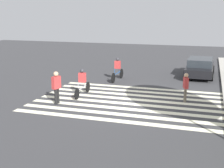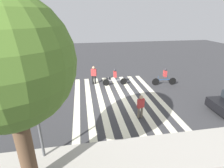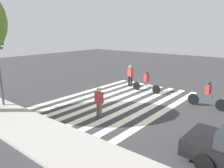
% 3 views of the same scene
% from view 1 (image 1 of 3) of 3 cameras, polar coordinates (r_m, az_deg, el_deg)
% --- Properties ---
extents(ground_plane, '(60.00, 60.00, 0.00)m').
position_cam_1_polar(ground_plane, '(17.14, 2.92, -3.17)').
color(ground_plane, '#38383A').
extents(crosswalk_stripes, '(6.82, 10.00, 0.01)m').
position_cam_1_polar(crosswalk_stripes, '(17.14, 2.92, -3.15)').
color(crosswalk_stripes, '#F2EDCC').
rests_on(crosswalk_stripes, ground_plane).
extents(pedestrian_child_with_backpack, '(0.48, 0.33, 1.59)m').
position_cam_1_polar(pedestrian_child_with_backpack, '(17.27, 13.32, -0.30)').
color(pedestrian_child_with_backpack, '#6B6051').
rests_on(pedestrian_child_with_backpack, ground_plane).
extents(pedestrian_adult_blue_shirt, '(0.53, 0.36, 1.76)m').
position_cam_1_polar(pedestrian_adult_blue_shirt, '(16.66, -10.13, -0.31)').
color(pedestrian_adult_blue_shirt, black).
rests_on(pedestrian_adult_blue_shirt, ground_plane).
extents(cyclist_near_curb, '(2.34, 0.42, 1.64)m').
position_cam_1_polar(cyclist_near_curb, '(22.08, 1.02, 2.86)').
color(cyclist_near_curb, black).
rests_on(cyclist_near_curb, ground_plane).
extents(cyclist_mid_street, '(2.32, 0.40, 1.60)m').
position_cam_1_polar(cyclist_mid_street, '(18.09, -5.45, 0.48)').
color(cyclist_mid_street, black).
rests_on(cyclist_mid_street, ground_plane).
extents(car_parked_silver_sedan, '(4.77, 2.14, 1.38)m').
position_cam_1_polar(car_parked_silver_sedan, '(24.46, 15.79, 3.00)').
color(car_parked_silver_sedan, black).
rests_on(car_parked_silver_sedan, ground_plane).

